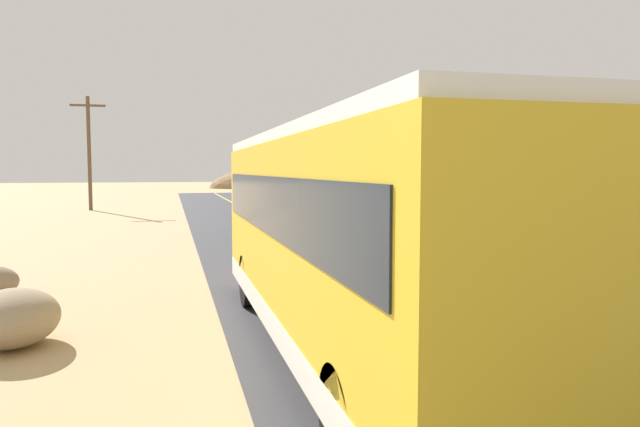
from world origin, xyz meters
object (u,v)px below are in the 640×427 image
bus (355,235)px  livestock_truck (338,194)px  power_pole_mid (89,149)px  boulder_near_shoulder (13,318)px

bus → livestock_truck: bearing=74.7°
bus → power_pole_mid: power_pole_mid is taller
livestock_truck → bus: bearing=-105.3°
power_pole_mid → boulder_near_shoulder: bearing=-84.9°
bus → boulder_near_shoulder: (-4.91, 1.63, -1.31)m
power_pole_mid → livestock_truck: bearing=-60.8°
livestock_truck → boulder_near_shoulder: (-8.41, -11.18, -1.35)m
bus → power_pole_mid: 33.88m
power_pole_mid → boulder_near_shoulder: (2.80, -31.28, -3.59)m
livestock_truck → power_pole_mid: bearing=119.2°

